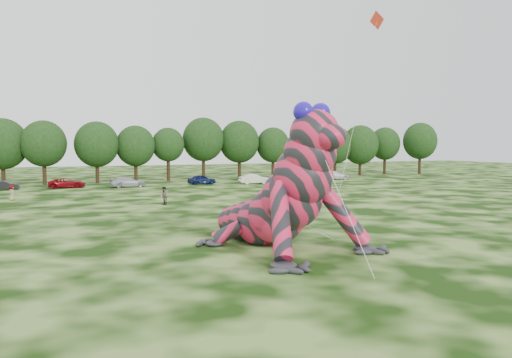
{
  "coord_description": "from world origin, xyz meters",
  "views": [
    {
      "loc": [
        -16.99,
        -23.09,
        5.98
      ],
      "look_at": [
        -6.08,
        3.07,
        4.0
      ],
      "focal_mm": 35.0,
      "sensor_mm": 36.0,
      "label": 1
    }
  ],
  "objects": [
    {
      "name": "ground",
      "position": [
        0.0,
        0.0,
        0.0
      ],
      "size": [
        240.0,
        240.0,
        0.0
      ],
      "primitive_type": "plane",
      "color": "#16330A",
      "rests_on": "ground"
    },
    {
      "name": "inflatable_gecko",
      "position": [
        -5.19,
        4.07,
        4.11
      ],
      "size": [
        18.13,
        19.84,
        8.23
      ],
      "primitive_type": null,
      "rotation": [
        0.0,
        0.0,
        0.3
      ],
      "color": "#D11E46",
      "rests_on": "ground"
    },
    {
      "name": "flying_kite",
      "position": [
        6.52,
        9.59,
        14.42
      ],
      "size": [
        3.11,
        2.77,
        16.27
      ],
      "color": "red",
      "rests_on": "ground"
    },
    {
      "name": "tree_5",
      "position": [
        -23.12,
        58.44,
        4.9
      ],
      "size": [
        7.16,
        6.44,
        9.8
      ],
      "primitive_type": null,
      "color": "black",
      "rests_on": "ground"
    },
    {
      "name": "tree_6",
      "position": [
        -17.56,
        56.68,
        4.75
      ],
      "size": [
        6.52,
        5.86,
        9.49
      ],
      "primitive_type": null,
      "color": "black",
      "rests_on": "ground"
    },
    {
      "name": "tree_7",
      "position": [
        -10.08,
        56.8,
        4.74
      ],
      "size": [
        6.68,
        6.01,
        9.48
      ],
      "primitive_type": null,
      "color": "black",
      "rests_on": "ground"
    },
    {
      "name": "tree_8",
      "position": [
        -4.22,
        56.99,
        4.47
      ],
      "size": [
        6.14,
        5.53,
        8.94
      ],
      "primitive_type": null,
      "color": "black",
      "rests_on": "ground"
    },
    {
      "name": "tree_9",
      "position": [
        1.06,
        57.35,
        4.34
      ],
      "size": [
        5.27,
        4.74,
        8.68
      ],
      "primitive_type": null,
      "color": "black",
      "rests_on": "ground"
    },
    {
      "name": "tree_10",
      "position": [
        7.4,
        58.58,
        5.25
      ],
      "size": [
        7.09,
        6.38,
        10.5
      ],
      "primitive_type": null,
      "color": "black",
      "rests_on": "ground"
    },
    {
      "name": "tree_11",
      "position": [
        13.79,
        58.2,
        5.03
      ],
      "size": [
        7.01,
        6.31,
        10.07
      ],
      "primitive_type": null,
      "color": "black",
      "rests_on": "ground"
    },
    {
      "name": "tree_12",
      "position": [
        20.01,
        57.74,
        4.49
      ],
      "size": [
        5.99,
        5.39,
        8.97
      ],
      "primitive_type": null,
      "color": "black",
      "rests_on": "ground"
    },
    {
      "name": "tree_13",
      "position": [
        27.13,
        57.13,
        5.06
      ],
      "size": [
        6.83,
        6.15,
        10.13
      ],
      "primitive_type": null,
      "color": "black",
      "rests_on": "ground"
    },
    {
      "name": "tree_14",
      "position": [
        33.46,
        58.72,
        4.7
      ],
      "size": [
        6.82,
        6.14,
        9.4
      ],
      "primitive_type": null,
      "color": "black",
      "rests_on": "ground"
    },
    {
      "name": "tree_15",
      "position": [
        38.47,
        57.77,
        4.82
      ],
      "size": [
        7.17,
        6.45,
        9.63
      ],
      "primitive_type": null,
      "color": "black",
      "rests_on": "ground"
    },
    {
      "name": "tree_16",
      "position": [
        45.45,
        59.37,
        4.69
      ],
      "size": [
        6.26,
        5.63,
        9.37
      ],
      "primitive_type": null,
      "color": "black",
      "rests_on": "ground"
    },
    {
      "name": "tree_17",
      "position": [
        51.95,
        56.66,
        5.15
      ],
      "size": [
        6.98,
        6.28,
        10.3
      ],
      "primitive_type": null,
      "color": "black",
      "rests_on": "ground"
    },
    {
      "name": "car_1",
      "position": [
        -22.49,
        49.23,
        0.63
      ],
      "size": [
        3.88,
        1.44,
        1.27
      ],
      "primitive_type": "imported",
      "rotation": [
        0.0,
        0.0,
        1.55
      ],
      "color": "black",
      "rests_on": "ground"
    },
    {
      "name": "car_2",
      "position": [
        -14.7,
        49.61,
        0.68
      ],
      "size": [
        5.06,
        2.69,
        1.35
      ],
      "primitive_type": "imported",
      "rotation": [
        0.0,
        0.0,
        1.48
      ],
      "color": "maroon",
      "rests_on": "ground"
    },
    {
      "name": "car_3",
      "position": [
        -6.85,
        47.63,
        0.71
      ],
      "size": [
        5.06,
        2.36,
        1.43
      ],
      "primitive_type": "imported",
      "rotation": [
        0.0,
        0.0,
        1.64
      ],
      "color": "#A8AEB1",
      "rests_on": "ground"
    },
    {
      "name": "car_4",
      "position": [
        4.1,
        48.53,
        0.71
      ],
      "size": [
        4.22,
        1.81,
        1.42
      ],
      "primitive_type": "imported",
      "rotation": [
        0.0,
        0.0,
        1.6
      ],
      "color": "#0E1743",
      "rests_on": "ground"
    },
    {
      "name": "car_5",
      "position": [
        11.64,
        46.28,
        0.75
      ],
      "size": [
        4.65,
        1.9,
        1.5
      ],
      "primitive_type": "imported",
      "rotation": [
        0.0,
        0.0,
        1.5
      ],
      "color": "silver",
      "rests_on": "ground"
    },
    {
      "name": "car_6",
      "position": [
        21.38,
        49.0,
        0.67
      ],
      "size": [
        5.14,
        3.12,
        1.33
      ],
      "primitive_type": "imported",
      "rotation": [
        0.0,
        0.0,
        1.77
      ],
      "color": "#242326",
      "rests_on": "ground"
    },
    {
      "name": "car_7",
      "position": [
        27.8,
        49.66,
        0.73
      ],
      "size": [
        5.26,
        2.72,
        1.46
      ],
      "primitive_type": "imported",
      "rotation": [
        0.0,
        0.0,
        1.43
      ],
      "color": "silver",
      "rests_on": "ground"
    },
    {
      "name": "spectator_2",
      "position": [
        14.0,
        30.45,
        0.91
      ],
      "size": [
        1.1,
        1.35,
        1.82
      ],
      "primitive_type": "imported",
      "rotation": [
        0.0,
        0.0,
        5.14
      ],
      "color": "gray",
      "rests_on": "ground"
    },
    {
      "name": "spectator_3",
      "position": [
        11.87,
        30.28,
        0.9
      ],
      "size": [
        1.1,
        1.01,
        1.81
      ],
      "primitive_type": "imported",
      "rotation": [
        0.0,
        0.0,
        0.69
      ],
      "color": "gray",
      "rests_on": "ground"
    },
    {
      "name": "spectator_1",
      "position": [
        -6.57,
        25.37,
        0.91
      ],
      "size": [
        0.91,
        1.04,
        1.81
      ],
      "primitive_type": "imported",
      "rotation": [
        0.0,
        0.0,
        5.0
      ],
      "color": "gray",
      "rests_on": "ground"
    },
    {
      "name": "spectator_4",
      "position": [
        -20.65,
        35.46,
        0.82
      ],
      "size": [
        0.69,
        0.9,
        1.64
      ],
      "primitive_type": "imported",
      "rotation": [
        0.0,
        0.0,
        1.34
      ],
      "color": "gray",
      "rests_on": "ground"
    }
  ]
}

